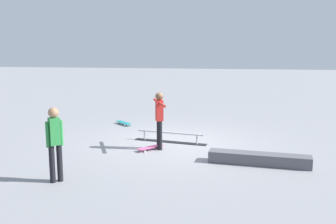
% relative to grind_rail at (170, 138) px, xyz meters
% --- Properties ---
extents(ground_plane, '(60.00, 60.00, 0.00)m').
position_rel_grind_rail_xyz_m(ground_plane, '(-0.14, 0.12, -0.13)').
color(ground_plane, gray).
extents(grind_rail, '(2.21, 0.69, 0.31)m').
position_rel_grind_rail_xyz_m(grind_rail, '(0.00, 0.00, 0.00)').
color(grind_rail, black).
rests_on(grind_rail, ground_plane).
extents(skate_ledge, '(2.48, 0.75, 0.28)m').
position_rel_grind_rail_xyz_m(skate_ledge, '(-2.42, 1.90, 0.01)').
color(skate_ledge, '#595960').
rests_on(skate_ledge, ground_plane).
extents(skater_main, '(0.53, 1.23, 1.60)m').
position_rel_grind_rail_xyz_m(skater_main, '(0.20, 0.81, 0.80)').
color(skater_main, black).
rests_on(skater_main, ground_plane).
extents(skateboard_main, '(0.70, 0.72, 0.09)m').
position_rel_grind_rail_xyz_m(skateboard_main, '(0.43, 0.92, -0.06)').
color(skateboard_main, '#E05993').
rests_on(skateboard_main, ground_plane).
extents(bystander_green_shirt, '(0.33, 0.28, 1.62)m').
position_rel_grind_rail_xyz_m(bystander_green_shirt, '(2.01, 3.67, 0.78)').
color(bystander_green_shirt, black).
rests_on(bystander_green_shirt, ground_plane).
extents(loose_skateboard_teal, '(0.70, 0.71, 0.09)m').
position_rel_grind_rail_xyz_m(loose_skateboard_teal, '(1.94, -2.24, -0.06)').
color(loose_skateboard_teal, teal).
rests_on(loose_skateboard_teal, ground_plane).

